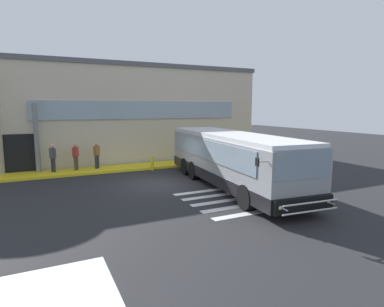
# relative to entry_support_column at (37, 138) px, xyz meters

# --- Properties ---
(ground_plane) EXTENTS (80.00, 90.00, 0.02)m
(ground_plane) POSITION_rel_entry_support_column_xyz_m (5.76, -5.40, -2.20)
(ground_plane) COLOR #232326
(ground_plane) RESTS_ON ground
(bay_paint_stripes) EXTENTS (4.40, 3.96, 0.01)m
(bay_paint_stripes) POSITION_rel_entry_support_column_xyz_m (7.76, -9.60, -2.19)
(bay_paint_stripes) COLOR silver
(bay_paint_stripes) RESTS_ON ground
(terminal_building) EXTENTS (22.09, 13.80, 7.04)m
(terminal_building) POSITION_rel_entry_support_column_xyz_m (5.08, 6.20, 1.32)
(terminal_building) COLOR beige
(terminal_building) RESTS_ON ground
(boarding_curb) EXTENTS (24.29, 2.00, 0.15)m
(boarding_curb) POSITION_rel_entry_support_column_xyz_m (5.76, -0.60, -2.12)
(boarding_curb) COLOR yellow
(boarding_curb) RESTS_ON ground
(entry_support_column) EXTENTS (0.28, 0.28, 4.09)m
(entry_support_column) POSITION_rel_entry_support_column_xyz_m (0.00, 0.00, 0.00)
(entry_support_column) COLOR slate
(entry_support_column) RESTS_ON boarding_curb
(bus_main_foreground) EXTENTS (3.94, 11.42, 2.70)m
(bus_main_foreground) POSITION_rel_entry_support_column_xyz_m (8.75, -7.55, -0.86)
(bus_main_foreground) COLOR gray
(bus_main_foreground) RESTS_ON ground
(passenger_near_column) EXTENTS (0.38, 0.52, 1.68)m
(passenger_near_column) POSITION_rel_entry_support_column_xyz_m (0.80, -0.50, -1.11)
(passenger_near_column) COLOR #2D2D33
(passenger_near_column) RESTS_ON boarding_curb
(passenger_by_doorway) EXTENTS (0.41, 0.48, 1.68)m
(passenger_by_doorway) POSITION_rel_entry_support_column_xyz_m (2.08, -0.46, -1.11)
(passenger_by_doorway) COLOR #4C4233
(passenger_by_doorway) RESTS_ON boarding_curb
(passenger_at_curb_edge) EXTENTS (0.45, 0.44, 1.68)m
(passenger_at_curb_edge) POSITION_rel_entry_support_column_xyz_m (3.33, -0.47, -1.11)
(passenger_at_curb_edge) COLOR #2D2D33
(passenger_at_curb_edge) RESTS_ON boarding_curb
(safety_bollard_yellow) EXTENTS (0.18, 0.18, 0.90)m
(safety_bollard_yellow) POSITION_rel_entry_support_column_xyz_m (6.53, -1.80, -1.74)
(safety_bollard_yellow) COLOR yellow
(safety_bollard_yellow) RESTS_ON ground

